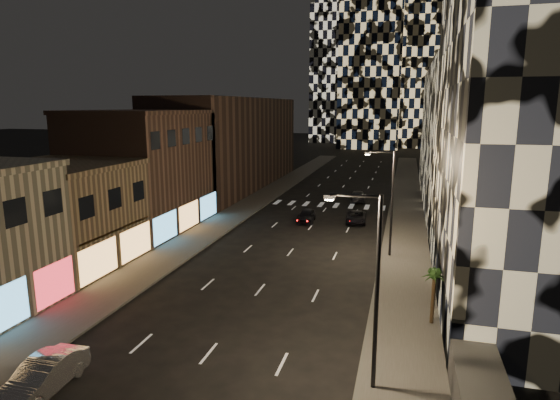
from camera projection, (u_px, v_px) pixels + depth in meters
The scene contains 16 objects.
sidewalk_left at pixel (256, 200), 64.11m from camera, with size 4.00×120.00×0.15m, color #47443F.
sidewalk_right at pixel (407, 209), 59.00m from camera, with size 4.00×120.00×0.15m, color #47443F.
curb_left at pixel (271, 201), 63.57m from camera, with size 0.20×120.00×0.15m, color #4C4C47.
curb_right at pixel (390, 208), 59.54m from camera, with size 0.20×120.00×0.15m, color #4C4C47.
retail_tan at pixel (62, 217), 37.68m from camera, with size 10.00×10.00×8.00m, color #7D654B.
retail_brown at pixel (144, 172), 49.11m from camera, with size 10.00×15.00×12.00m, color brown.
retail_filler_left at pixel (233, 143), 73.99m from camera, with size 10.00×40.00×14.00m, color brown.
midrise_base at pixel (440, 264), 34.00m from camera, with size 0.60×25.00×3.00m, color #383838.
midrise_filler_right at pixel (490, 135), 61.30m from camera, with size 16.00×40.00×18.00m, color #232326.
streetlight_near at pixel (372, 279), 20.52m from camera, with size 2.55×0.25×9.00m.
streetlight_far at pixel (389, 196), 39.45m from camera, with size 2.55×0.25×9.00m.
car_silver_parked at pixel (42, 377), 21.15m from camera, with size 1.67×4.78×1.58m, color #ABACB0.
car_dark_midlane at pixel (306, 216), 52.35m from camera, with size 1.74×4.33×1.48m, color black.
car_dark_oncoming at pixel (358, 196), 63.57m from camera, with size 2.07×5.09×1.48m, color black.
car_dark_rightlane at pixel (356, 217), 52.01m from camera, with size 2.12×4.60×1.28m, color black.
palm_tree at pixel (434, 278), 27.29m from camera, with size 1.72×1.70×3.37m.
Camera 1 is at (9.52, -9.81, 12.82)m, focal length 30.00 mm.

